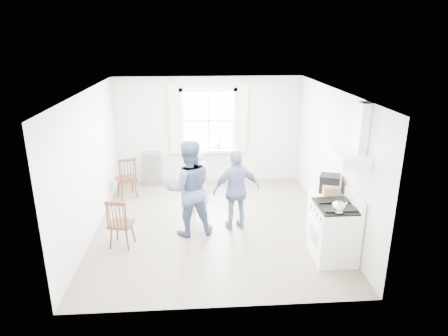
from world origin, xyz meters
TOP-DOWN VIEW (x-y plane):
  - room_shell at (0.00, 0.00)m, footprint 4.62×5.12m
  - window_assembly at (0.00, 2.45)m, footprint 1.88×0.24m
  - range_hood at (2.07, -1.35)m, footprint 0.45×0.76m
  - shelf_unit at (-1.40, 2.33)m, footprint 0.40×0.30m
  - gas_stove at (1.91, -1.35)m, footprint 0.68×0.76m
  - kettle at (1.84, -1.61)m, footprint 0.20×0.20m
  - low_cabinet at (1.98, -0.65)m, footprint 0.50×0.55m
  - stereo_stack at (2.02, -0.65)m, footprint 0.43×0.41m
  - cardboard_box at (1.99, -0.83)m, footprint 0.29×0.22m
  - windsor_chair_a at (-1.86, 1.44)m, footprint 0.54×0.53m
  - windsor_chair_b at (-1.66, -0.79)m, footprint 0.45×0.45m
  - person_left at (-0.27, 0.58)m, footprint 0.61×0.61m
  - person_mid at (-0.46, -0.31)m, footprint 1.00×1.00m
  - person_right at (0.43, -0.16)m, footprint 1.07×1.07m
  - potted_plant at (0.25, 2.36)m, footprint 0.23×0.23m

SIDE VIEW (x-z plane):
  - shelf_unit at x=-1.40m, z-range 0.00..0.80m
  - low_cabinet at x=1.98m, z-range 0.00..0.90m
  - gas_stove at x=1.91m, z-range -0.08..1.04m
  - windsor_chair_b at x=-1.66m, z-range 0.10..1.00m
  - windsor_chair_a at x=-1.86m, z-range 0.11..1.07m
  - person_left at x=-0.27m, z-range 0.00..1.40m
  - person_right at x=0.43m, z-range 0.00..1.55m
  - person_mid at x=-0.46m, z-range 0.00..1.79m
  - cardboard_box at x=1.99m, z-range 0.90..1.07m
  - potted_plant at x=0.25m, z-range 0.85..1.16m
  - kettle at x=1.84m, z-range 0.90..1.18m
  - stereo_stack at x=2.02m, z-range 0.90..1.21m
  - room_shell at x=0.00m, z-range -0.02..2.62m
  - window_assembly at x=0.00m, z-range 0.61..2.31m
  - range_hood at x=2.07m, z-range 1.43..2.37m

